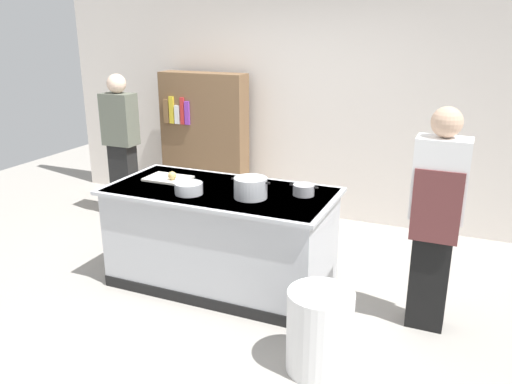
{
  "coord_description": "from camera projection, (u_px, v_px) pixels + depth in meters",
  "views": [
    {
      "loc": [
        1.96,
        -3.78,
        2.27
      ],
      "look_at": [
        0.25,
        0.2,
        0.85
      ],
      "focal_mm": 36.36,
      "sensor_mm": 36.0,
      "label": 1
    }
  ],
  "objects": [
    {
      "name": "sauce_pan",
      "position": [
        304.0,
        190.0,
        4.3
      ],
      "size": [
        0.25,
        0.18,
        0.09
      ],
      "color": "#99999E",
      "rests_on": "counter_island"
    },
    {
      "name": "stock_pot",
      "position": [
        251.0,
        188.0,
        4.23
      ],
      "size": [
        0.34,
        0.27,
        0.17
      ],
      "color": "#B7BABF",
      "rests_on": "counter_island"
    },
    {
      "name": "ground_plane",
      "position": [
        222.0,
        283.0,
        4.74
      ],
      "size": [
        10.0,
        10.0,
        0.0
      ],
      "primitive_type": "plane",
      "color": "#9E9991"
    },
    {
      "name": "person_guest",
      "position": [
        121.0,
        144.0,
        6.11
      ],
      "size": [
        0.38,
        0.24,
        1.72
      ],
      "rotation": [
        0.0,
        0.0,
        -1.81
      ],
      "color": "black",
      "rests_on": "ground_plane"
    },
    {
      "name": "back_wall",
      "position": [
        300.0,
        91.0,
        6.11
      ],
      "size": [
        6.4,
        0.12,
        3.0
      ],
      "primitive_type": "cube",
      "color": "silver",
      "rests_on": "ground_plane"
    },
    {
      "name": "mixing_bowl",
      "position": [
        189.0,
        188.0,
        4.34
      ],
      "size": [
        0.24,
        0.24,
        0.1
      ],
      "primitive_type": "cylinder",
      "color": "#B7BABF",
      "rests_on": "counter_island"
    },
    {
      "name": "person_chef",
      "position": [
        436.0,
        216.0,
        3.81
      ],
      "size": [
        0.38,
        0.25,
        1.72
      ],
      "rotation": [
        0.0,
        0.0,
        1.36
      ],
      "color": "black",
      "rests_on": "ground_plane"
    },
    {
      "name": "onion",
      "position": [
        172.0,
        176.0,
        4.66
      ],
      "size": [
        0.08,
        0.08,
        0.08
      ],
      "primitive_type": "sphere",
      "color": "tan",
      "rests_on": "cutting_board"
    },
    {
      "name": "bookshelf",
      "position": [
        204.0,
        142.0,
        6.47
      ],
      "size": [
        1.1,
        0.31,
        1.7
      ],
      "color": "brown",
      "rests_on": "ground_plane"
    },
    {
      "name": "counter_island",
      "position": [
        221.0,
        236.0,
        4.59
      ],
      "size": [
        1.98,
        0.98,
        0.9
      ],
      "color": "#B7BABF",
      "rests_on": "ground_plane"
    },
    {
      "name": "cutting_board",
      "position": [
        168.0,
        178.0,
        4.74
      ],
      "size": [
        0.4,
        0.28,
        0.02
      ],
      "primitive_type": "cube",
      "color": "silver",
      "rests_on": "counter_island"
    },
    {
      "name": "trash_bin",
      "position": [
        320.0,
        331.0,
        3.48
      ],
      "size": [
        0.45,
        0.45,
        0.58
      ],
      "primitive_type": "cylinder",
      "color": "white",
      "rests_on": "ground_plane"
    }
  ]
}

